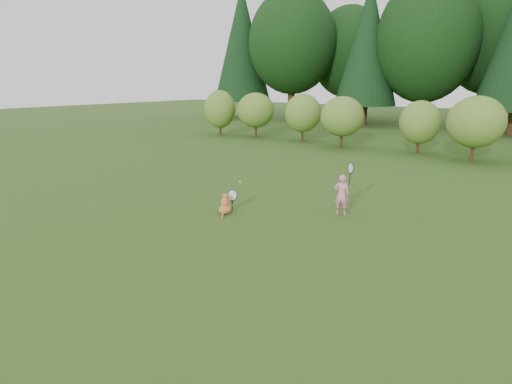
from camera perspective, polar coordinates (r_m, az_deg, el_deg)
The scene contains 6 objects.
ground at distance 10.00m, azimuth -3.67°, elevation -4.64°, with size 100.00×100.00×0.00m, color #294A15.
shrub_row at distance 21.17m, azimuth 19.93°, elevation 8.63°, with size 28.00×3.00×2.80m, color #597B26, non-canonical shape.
woodland_backdrop at distance 31.07m, azimuth 26.86°, elevation 20.94°, with size 48.00×10.00×15.00m, color black, non-canonical shape.
child at distance 10.90m, azimuth 11.39°, elevation -0.26°, with size 0.60×0.40×1.57m.
cat at distance 10.91m, azimuth -4.11°, elevation -1.47°, with size 0.46×0.75×0.73m.
tennis_ball at distance 11.89m, azimuth -2.13°, elevation 1.37°, with size 0.07×0.07×0.07m.
Camera 1 is at (6.14, -7.17, 3.29)m, focal length 30.00 mm.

